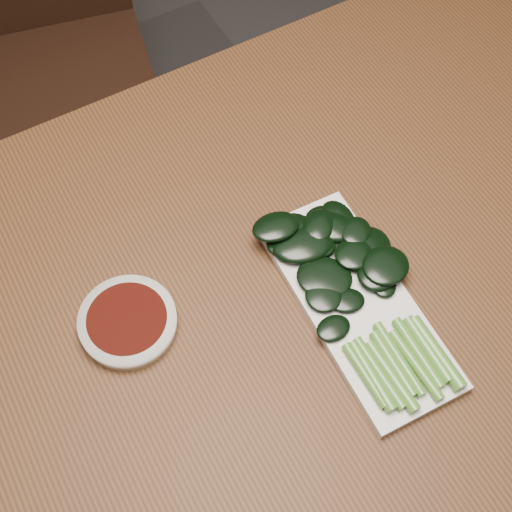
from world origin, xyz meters
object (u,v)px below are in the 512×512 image
object	(u,v)px
table	(249,321)
gai_lan	(346,274)
chair_far	(35,53)
serving_plate	(357,305)
sauce_bowl	(128,322)

from	to	relation	value
table	gai_lan	xyz separation A→B (m)	(0.12, -0.04, 0.10)
chair_far	table	bearing A→B (deg)	-74.03
serving_plate	chair_far	bearing A→B (deg)	100.03
chair_far	sauce_bowl	bearing A→B (deg)	-84.58
chair_far	serving_plate	size ratio (longest dim) A/B	2.80
serving_plate	gai_lan	xyz separation A→B (m)	(0.01, 0.04, 0.02)
sauce_bowl	table	bearing A→B (deg)	-14.38
gai_lan	table	bearing A→B (deg)	160.51
sauce_bowl	serving_plate	bearing A→B (deg)	-24.20
table	chair_far	xyz separation A→B (m)	(-0.05, 0.83, -0.19)
sauce_bowl	serving_plate	xyz separation A→B (m)	(0.26, -0.12, -0.01)
table	sauce_bowl	bearing A→B (deg)	165.62
table	serving_plate	xyz separation A→B (m)	(0.11, -0.08, 0.08)
table	sauce_bowl	world-z (taller)	sauce_bowl
chair_far	serving_plate	bearing A→B (deg)	-67.35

